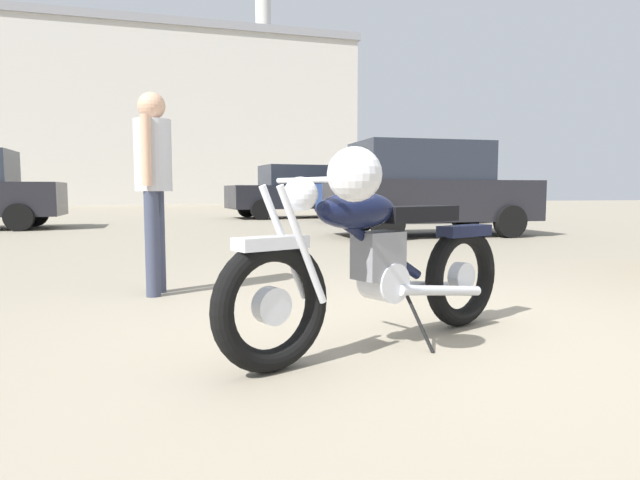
{
  "coord_description": "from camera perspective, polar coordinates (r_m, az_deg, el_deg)",
  "views": [
    {
      "loc": [
        -1.31,
        -2.97,
        0.86
      ],
      "look_at": [
        -0.43,
        0.92,
        0.5
      ],
      "focal_mm": 30.63,
      "sensor_mm": 36.0,
      "label": 1
    }
  ],
  "objects": [
    {
      "name": "bystander",
      "position": [
        4.7,
        -17.02,
        6.84
      ],
      "size": [
        0.3,
        0.45,
        1.66
      ],
      "rotation": [
        0.0,
        0.0,
        6.09
      ],
      "color": "#383D51",
      "rests_on": "ground_plane"
    },
    {
      "name": "ground_plane",
      "position": [
        3.36,
        10.87,
        -9.8
      ],
      "size": [
        80.0,
        80.0,
        0.0
      ],
      "primitive_type": "plane",
      "color": "gray"
    },
    {
      "name": "vintage_motorcycle",
      "position": [
        2.97,
        5.98,
        -2.03
      ],
      "size": [
        1.92,
        1.1,
        1.07
      ],
      "rotation": [
        0.0,
        0.0,
        3.59
      ],
      "color": "black",
      "rests_on": "ground_plane"
    },
    {
      "name": "industrial_building",
      "position": [
        39.72,
        -14.02,
        12.15
      ],
      "size": [
        23.44,
        10.01,
        22.74
      ],
      "rotation": [
        0.0,
        0.0,
        0.07
      ],
      "color": "beige",
      "rests_on": "ground_plane"
    },
    {
      "name": "blue_hatchback_right",
      "position": [
        15.22,
        9.31,
        5.38
      ],
      "size": [
        4.76,
        2.11,
        1.74
      ],
      "rotation": [
        0.0,
        0.0,
        3.1
      ],
      "color": "black",
      "rests_on": "ground_plane"
    },
    {
      "name": "red_hatchback_near",
      "position": [
        10.7,
        11.13,
        5.35
      ],
      "size": [
        3.94,
        1.9,
        1.78
      ],
      "rotation": [
        0.0,
        0.0,
        0.02
      ],
      "color": "black",
      "rests_on": "ground_plane"
    },
    {
      "name": "silver_sedan_mid",
      "position": [
        17.57,
        -2.68,
        5.06
      ],
      "size": [
        4.41,
        2.4,
        1.67
      ],
      "rotation": [
        0.0,
        0.0,
        3.29
      ],
      "color": "black",
      "rests_on": "ground_plane"
    },
    {
      "name": "white_estate_far",
      "position": [
        19.13,
        11.13,
        5.22
      ],
      "size": [
        4.06,
        2.17,
        1.78
      ],
      "rotation": [
        0.0,
        0.0,
        0.12
      ],
      "color": "black",
      "rests_on": "ground_plane"
    }
  ]
}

